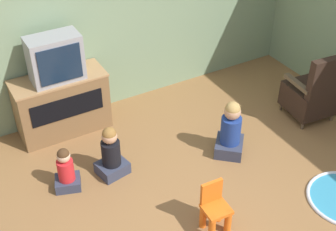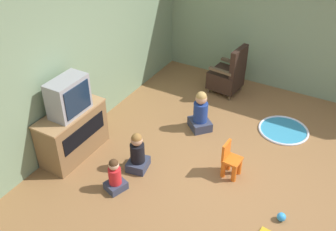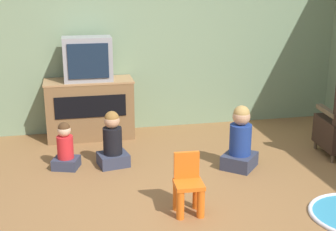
{
  "view_description": "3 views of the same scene",
  "coord_description": "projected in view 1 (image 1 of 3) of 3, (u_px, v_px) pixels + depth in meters",
  "views": [
    {
      "loc": [
        -1.97,
        -2.43,
        3.6
      ],
      "look_at": [
        -0.06,
        0.9,
        0.81
      ],
      "focal_mm": 50.0,
      "sensor_mm": 36.0,
      "label": 1
    },
    {
      "loc": [
        -4.12,
        -1.28,
        3.91
      ],
      "look_at": [
        -0.32,
        0.88,
        0.9
      ],
      "focal_mm": 42.0,
      "sensor_mm": 36.0,
      "label": 2
    },
    {
      "loc": [
        -1.01,
        -3.59,
        2.01
      ],
      "look_at": [
        -0.07,
        0.76,
        0.68
      ],
      "focal_mm": 50.0,
      "sensor_mm": 36.0,
      "label": 3
    }
  ],
  "objects": [
    {
      "name": "tv_cabinet",
      "position": [
        62.0,
        104.0,
        5.66
      ],
      "size": [
        1.11,
        0.47,
        0.76
      ],
      "color": "brown",
      "rests_on": "ground_plane"
    },
    {
      "name": "yellow_kid_chair",
      "position": [
        215.0,
        211.0,
        4.47
      ],
      "size": [
        0.26,
        0.25,
        0.54
      ],
      "rotation": [
        0.0,
        0.0,
        -0.05
      ],
      "color": "orange",
      "rests_on": "ground_plane"
    },
    {
      "name": "television",
      "position": [
        55.0,
        58.0,
        5.26
      ],
      "size": [
        0.6,
        0.34,
        0.54
      ],
      "color": "#939399",
      "rests_on": "tv_cabinet"
    },
    {
      "name": "wall_back",
      "position": [
        98.0,
        15.0,
        5.64
      ],
      "size": [
        5.83,
        0.12,
        2.53
      ],
      "color": "gray",
      "rests_on": "ground_plane"
    },
    {
      "name": "black_armchair",
      "position": [
        312.0,
        93.0,
        5.89
      ],
      "size": [
        0.58,
        0.6,
        0.96
      ],
      "rotation": [
        0.0,
        0.0,
        3.04
      ],
      "color": "brown",
      "rests_on": "ground_plane"
    },
    {
      "name": "child_watching_right",
      "position": [
        231.0,
        131.0,
        5.36
      ],
      "size": [
        0.47,
        0.47,
        0.7
      ],
      "rotation": [
        0.0,
        0.0,
        0.85
      ],
      "color": "#33384C",
      "rests_on": "ground_plane"
    },
    {
      "name": "child_watching_left",
      "position": [
        111.0,
        154.0,
        5.09
      ],
      "size": [
        0.36,
        0.33,
        0.62
      ],
      "rotation": [
        0.0,
        0.0,
        0.19
      ],
      "color": "#33384C",
      "rests_on": "ground_plane"
    },
    {
      "name": "child_watching_center",
      "position": [
        66.0,
        171.0,
        4.93
      ],
      "size": [
        0.33,
        0.31,
        0.52
      ],
      "rotation": [
        0.0,
        0.0,
        -0.32
      ],
      "color": "#33384C",
      "rests_on": "ground_plane"
    },
    {
      "name": "ground_plane",
      "position": [
        219.0,
        227.0,
        4.61
      ],
      "size": [
        30.0,
        30.0,
        0.0
      ],
      "primitive_type": "plane",
      "color": "olive"
    }
  ]
}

